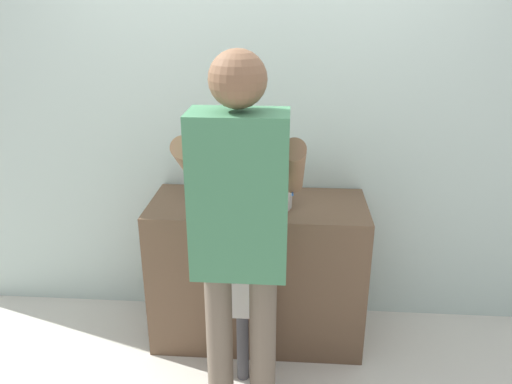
% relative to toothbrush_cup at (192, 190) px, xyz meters
% --- Properties ---
extents(ground_plane, '(14.00, 14.00, 0.00)m').
position_rel_toothbrush_cup_xyz_m(ground_plane, '(0.39, -0.35, -0.94)').
color(ground_plane, silver).
extents(back_wall, '(4.40, 0.08, 2.70)m').
position_rel_toothbrush_cup_xyz_m(back_wall, '(0.39, 0.27, 0.41)').
color(back_wall, silver).
rests_on(back_wall, ground).
extents(vanity_cabinet, '(1.24, 0.54, 0.88)m').
position_rel_toothbrush_cup_xyz_m(vanity_cabinet, '(0.39, -0.05, -0.49)').
color(vanity_cabinet, brown).
rests_on(vanity_cabinet, ground).
extents(sink_basin, '(0.39, 0.39, 0.11)m').
position_rel_toothbrush_cup_xyz_m(sink_basin, '(0.39, -0.07, 0.01)').
color(sink_basin, silver).
rests_on(sink_basin, vanity_cabinet).
extents(faucet, '(0.18, 0.14, 0.18)m').
position_rel_toothbrush_cup_xyz_m(faucet, '(0.39, 0.17, 0.03)').
color(faucet, '#B7BABF').
rests_on(faucet, vanity_cabinet).
extents(toothbrush_cup, '(0.07, 0.07, 0.21)m').
position_rel_toothbrush_cup_xyz_m(toothbrush_cup, '(0.00, 0.00, 0.00)').
color(toothbrush_cup, silver).
rests_on(toothbrush_cup, vanity_cabinet).
extents(child_toddler, '(0.29, 0.29, 0.94)m').
position_rel_toothbrush_cup_xyz_m(child_toddler, '(0.39, -0.45, -0.38)').
color(child_toddler, '#47474C').
rests_on(child_toddler, ground).
extents(adult_parent, '(0.56, 0.58, 1.80)m').
position_rel_toothbrush_cup_xyz_m(adult_parent, '(0.36, -0.70, 0.15)').
color(adult_parent, '#6B5B4C').
rests_on(adult_parent, ground).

